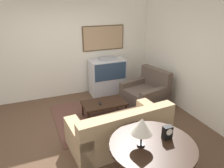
{
  "coord_description": "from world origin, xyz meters",
  "views": [
    {
      "loc": [
        -0.9,
        -3.74,
        2.64
      ],
      "look_at": [
        0.89,
        0.64,
        0.75
      ],
      "focal_mm": 35.0,
      "sensor_mm": 36.0,
      "label": 1
    }
  ],
  "objects_px": {
    "tv": "(108,76)",
    "couch": "(120,131)",
    "console_table": "(153,148)",
    "armchair": "(146,94)",
    "coffee_table": "(104,104)",
    "table_lamp": "(142,126)",
    "mantel_clock": "(167,132)"
  },
  "relations": [
    {
      "from": "table_lamp",
      "to": "mantel_clock",
      "type": "bearing_deg",
      "value": -0.16
    },
    {
      "from": "tv",
      "to": "couch",
      "type": "distance_m",
      "value": 2.44
    },
    {
      "from": "armchair",
      "to": "coffee_table",
      "type": "distance_m",
      "value": 1.28
    },
    {
      "from": "coffee_table",
      "to": "console_table",
      "type": "height_order",
      "value": "console_table"
    },
    {
      "from": "tv",
      "to": "armchair",
      "type": "xyz_separation_m",
      "value": [
        0.67,
        -1.04,
        -0.22
      ]
    },
    {
      "from": "tv",
      "to": "coffee_table",
      "type": "xyz_separation_m",
      "value": [
        -0.59,
        -1.28,
        -0.17
      ]
    },
    {
      "from": "tv",
      "to": "couch",
      "type": "relative_size",
      "value": 0.57
    },
    {
      "from": "console_table",
      "to": "mantel_clock",
      "type": "xyz_separation_m",
      "value": [
        0.26,
        0.04,
        0.16
      ]
    },
    {
      "from": "tv",
      "to": "coffee_table",
      "type": "distance_m",
      "value": 1.42
    },
    {
      "from": "couch",
      "to": "coffee_table",
      "type": "height_order",
      "value": "couch"
    },
    {
      "from": "armchair",
      "to": "table_lamp",
      "type": "xyz_separation_m",
      "value": [
        -1.47,
        -2.32,
        0.75
      ]
    },
    {
      "from": "tv",
      "to": "table_lamp",
      "type": "bearing_deg",
      "value": -103.48
    },
    {
      "from": "console_table",
      "to": "table_lamp",
      "type": "xyz_separation_m",
      "value": [
        -0.17,
        0.04,
        0.37
      ]
    },
    {
      "from": "coffee_table",
      "to": "mantel_clock",
      "type": "xyz_separation_m",
      "value": [
        0.21,
        -2.09,
        0.49
      ]
    },
    {
      "from": "tv",
      "to": "mantel_clock",
      "type": "relative_size",
      "value": 5.47
    },
    {
      "from": "coffee_table",
      "to": "table_lamp",
      "type": "height_order",
      "value": "table_lamp"
    },
    {
      "from": "couch",
      "to": "armchair",
      "type": "distance_m",
      "value": 1.85
    },
    {
      "from": "tv",
      "to": "armchair",
      "type": "relative_size",
      "value": 0.96
    },
    {
      "from": "tv",
      "to": "console_table",
      "type": "height_order",
      "value": "tv"
    },
    {
      "from": "console_table",
      "to": "coffee_table",
      "type": "bearing_deg",
      "value": 88.57
    },
    {
      "from": "coffee_table",
      "to": "console_table",
      "type": "distance_m",
      "value": 2.15
    },
    {
      "from": "couch",
      "to": "table_lamp",
      "type": "distance_m",
      "value": 1.28
    },
    {
      "from": "tv",
      "to": "console_table",
      "type": "xyz_separation_m",
      "value": [
        -0.64,
        -3.41,
        0.16
      ]
    },
    {
      "from": "armchair",
      "to": "coffee_table",
      "type": "xyz_separation_m",
      "value": [
        -1.25,
        -0.24,
        0.05
      ]
    },
    {
      "from": "coffee_table",
      "to": "console_table",
      "type": "bearing_deg",
      "value": -91.43
    },
    {
      "from": "tv",
      "to": "table_lamp",
      "type": "distance_m",
      "value": 3.5
    },
    {
      "from": "tv",
      "to": "coffee_table",
      "type": "height_order",
      "value": "tv"
    },
    {
      "from": "table_lamp",
      "to": "tv",
      "type": "bearing_deg",
      "value": 76.52
    },
    {
      "from": "console_table",
      "to": "mantel_clock",
      "type": "distance_m",
      "value": 0.31
    },
    {
      "from": "couch",
      "to": "coffee_table",
      "type": "relative_size",
      "value": 1.93
    },
    {
      "from": "armchair",
      "to": "coffee_table",
      "type": "bearing_deg",
      "value": -91.64
    },
    {
      "from": "couch",
      "to": "armchair",
      "type": "height_order",
      "value": "armchair"
    }
  ]
}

